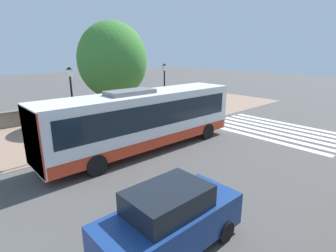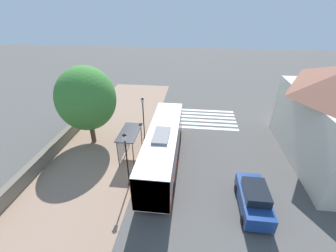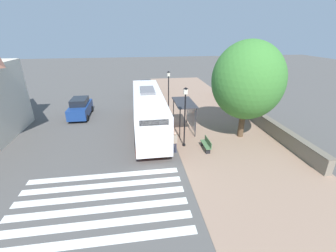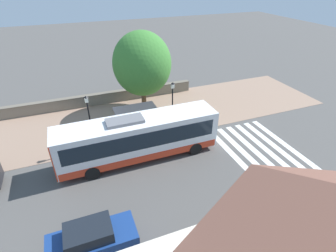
{
  "view_description": "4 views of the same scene",
  "coord_description": "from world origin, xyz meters",
  "views": [
    {
      "loc": [
        13.17,
        -7.37,
        5.4
      ],
      "look_at": [
        1.32,
        3.39,
        0.85
      ],
      "focal_mm": 28.0,
      "sensor_mm": 36.0,
      "label": 1
    },
    {
      "loc": [
        4.11,
        -14.65,
        12.53
      ],
      "look_at": [
        1.94,
        3.86,
        2.27
      ],
      "focal_mm": 24.0,
      "sensor_mm": 36.0,
      "label": 2
    },
    {
      "loc": [
        2.86,
        19.92,
        8.26
      ],
      "look_at": [
        0.49,
        3.86,
        1.35
      ],
      "focal_mm": 24.0,
      "sensor_mm": 36.0,
      "label": 3
    },
    {
      "loc": [
        17.45,
        -2.6,
        12.38
      ],
      "look_at": [
        1.49,
        3.6,
        2.04
      ],
      "focal_mm": 28.0,
      "sensor_mm": 36.0,
      "label": 4
    }
  ],
  "objects": [
    {
      "name": "street_lamp_near",
      "position": [
        -0.41,
        -1.9,
        2.75
      ],
      "size": [
        0.28,
        0.28,
        4.66
      ],
      "color": "black",
      "rests_on": "ground"
    },
    {
      "name": "bench",
      "position": [
        -2.14,
        5.65,
        0.47
      ],
      "size": [
        0.4,
        1.56,
        0.88
      ],
      "color": "#4C7247",
      "rests_on": "ground"
    },
    {
      "name": "ground_plane",
      "position": [
        0.0,
        0.0,
        0.0
      ],
      "size": [
        120.0,
        120.0,
        0.0
      ],
      "primitive_type": "plane",
      "color": "#514F4C",
      "rests_on": "ground"
    },
    {
      "name": "sidewalk_plaza",
      "position": [
        -4.5,
        0.0,
        0.01
      ],
      "size": [
        9.0,
        44.0,
        0.02
      ],
      "color": "#937560",
      "rests_on": "ground"
    },
    {
      "name": "stone_wall",
      "position": [
        -8.55,
        0.0,
        0.6
      ],
      "size": [
        0.6,
        20.0,
        1.18
      ],
      "color": "slate",
      "rests_on": "ground"
    },
    {
      "name": "bus_shelter",
      "position": [
        -1.39,
        1.77,
        2.15
      ],
      "size": [
        1.62,
        3.44,
        2.62
      ],
      "color": "#2D2D33",
      "rests_on": "ground"
    },
    {
      "name": "bus",
      "position": [
        1.83,
        1.14,
        1.81
      ],
      "size": [
        2.61,
        11.73,
        3.49
      ],
      "color": "white",
      "rests_on": "ground"
    },
    {
      "name": "street_lamp_far",
      "position": [
        -0.62,
        4.82,
        2.74
      ],
      "size": [
        0.28,
        0.28,
        4.64
      ],
      "color": "black",
      "rests_on": "ground"
    },
    {
      "name": "pedestrian",
      "position": [
        0.28,
        5.73,
        0.96
      ],
      "size": [
        0.34,
        0.22,
        1.65
      ],
      "color": "#2D3347",
      "rests_on": "ground"
    },
    {
      "name": "parked_car_far_lane",
      "position": [
        8.6,
        -3.14,
        0.94
      ],
      "size": [
        1.92,
        4.29,
        1.92
      ],
      "color": "navy",
      "rests_on": "ground"
    },
    {
      "name": "shade_tree",
      "position": [
        -5.7,
        3.8,
        4.72
      ],
      "size": [
        5.48,
        5.48,
        7.75
      ],
      "color": "brown",
      "rests_on": "ground"
    },
    {
      "name": "crosswalk_stripes",
      "position": [
        5.0,
        10.33,
        0.0
      ],
      "size": [
        9.0,
        5.25,
        0.01
      ],
      "color": "silver",
      "rests_on": "ground"
    }
  ]
}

